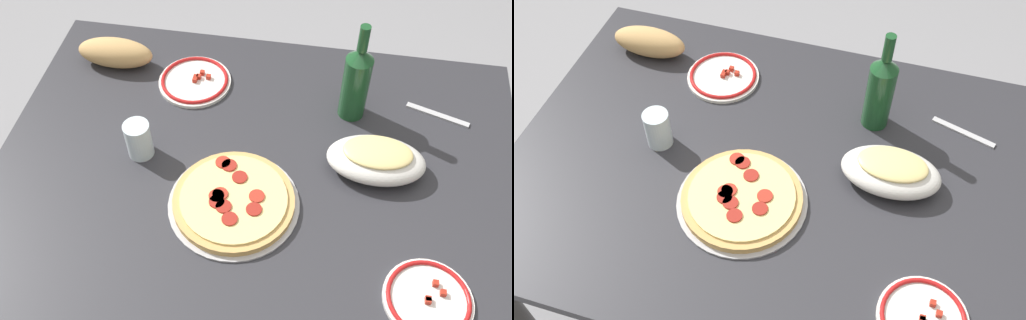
# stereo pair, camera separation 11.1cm
# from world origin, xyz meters

# --- Properties ---
(ground_plane) EXTENTS (8.00, 8.00, 0.00)m
(ground_plane) POSITION_xyz_m (0.00, 0.00, 0.00)
(ground_plane) COLOR gray
(ground_plane) RESTS_ON ground
(dining_table) EXTENTS (1.30, 0.97, 0.71)m
(dining_table) POSITION_xyz_m (0.00, 0.00, 0.60)
(dining_table) COLOR #2D2D33
(dining_table) RESTS_ON ground
(pepperoni_pizza) EXTENTS (0.31, 0.31, 0.03)m
(pepperoni_pizza) POSITION_xyz_m (0.03, 0.12, 0.73)
(pepperoni_pizza) COLOR #B7B7BC
(pepperoni_pizza) RESTS_ON dining_table
(baked_pasta_dish) EXTENTS (0.24, 0.15, 0.08)m
(baked_pasta_dish) POSITION_xyz_m (-0.29, -0.04, 0.75)
(baked_pasta_dish) COLOR white
(baked_pasta_dish) RESTS_ON dining_table
(wine_bottle) EXTENTS (0.07, 0.07, 0.29)m
(wine_bottle) POSITION_xyz_m (-0.22, -0.23, 0.83)
(wine_bottle) COLOR #194723
(wine_bottle) RESTS_ON dining_table
(water_glass) EXTENTS (0.07, 0.07, 0.10)m
(water_glass) POSITION_xyz_m (0.29, -0.00, 0.76)
(water_glass) COLOR silver
(water_glass) RESTS_ON dining_table
(side_plate_near) EXTENTS (0.20, 0.20, 0.02)m
(side_plate_near) POSITION_xyz_m (0.22, -0.27, 0.72)
(side_plate_near) COLOR white
(side_plate_near) RESTS_ON dining_table
(side_plate_far) EXTENTS (0.19, 0.19, 0.02)m
(side_plate_far) POSITION_xyz_m (-0.41, 0.29, 0.72)
(side_plate_far) COLOR white
(side_plate_far) RESTS_ON dining_table
(bread_loaf) EXTENTS (0.22, 0.09, 0.08)m
(bread_loaf) POSITION_xyz_m (0.46, -0.31, 0.75)
(bread_loaf) COLOR tan
(bread_loaf) RESTS_ON dining_table
(fork_right) EXTENTS (0.17, 0.07, 0.00)m
(fork_right) POSITION_xyz_m (-0.45, -0.25, 0.71)
(fork_right) COLOR #B7B7BC
(fork_right) RESTS_ON dining_table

